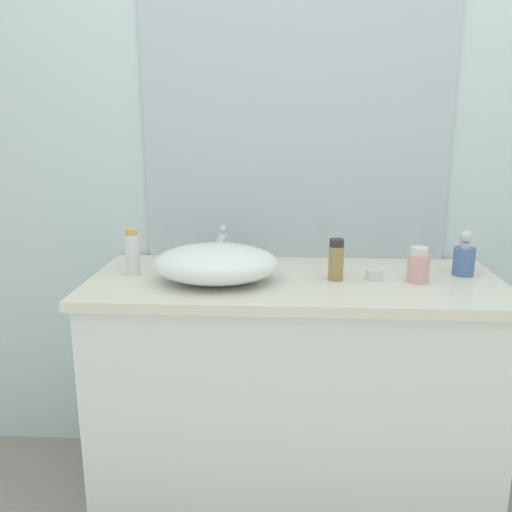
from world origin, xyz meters
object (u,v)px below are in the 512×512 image
(spray_can, at_px, (336,260))
(perfume_bottle, at_px, (418,266))
(lotion_bottle, at_px, (133,253))
(candle_jar, at_px, (374,275))
(soap_dispenser, at_px, (464,258))
(sink_basin, at_px, (216,263))

(spray_can, bearing_deg, perfume_bottle, -1.96)
(lotion_bottle, distance_m, spray_can, 0.70)
(spray_can, bearing_deg, candle_jar, 3.76)
(soap_dispenser, height_order, perfume_bottle, soap_dispenser)
(lotion_bottle, relative_size, perfume_bottle, 1.37)
(soap_dispenser, xyz_separation_m, spray_can, (-0.45, -0.08, 0.01))
(perfume_bottle, height_order, spray_can, spray_can)
(sink_basin, distance_m, spray_can, 0.40)
(lotion_bottle, distance_m, candle_jar, 0.83)
(sink_basin, bearing_deg, spray_can, 5.59)
(candle_jar, bearing_deg, sink_basin, -174.86)
(candle_jar, bearing_deg, lotion_bottle, 178.82)
(sink_basin, relative_size, spray_can, 2.98)
(soap_dispenser, bearing_deg, spray_can, -169.35)
(soap_dispenser, relative_size, candle_jar, 2.69)
(sink_basin, xyz_separation_m, perfume_bottle, (0.67, 0.03, -0.01))
(sink_basin, relative_size, perfume_bottle, 3.55)
(soap_dispenser, height_order, lotion_bottle, lotion_bottle)
(perfume_bottle, xyz_separation_m, spray_can, (-0.27, 0.01, 0.01))
(sink_basin, bearing_deg, candle_jar, 5.14)
(sink_basin, bearing_deg, soap_dispenser, 8.29)
(soap_dispenser, xyz_separation_m, lotion_bottle, (-1.14, -0.06, 0.01))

